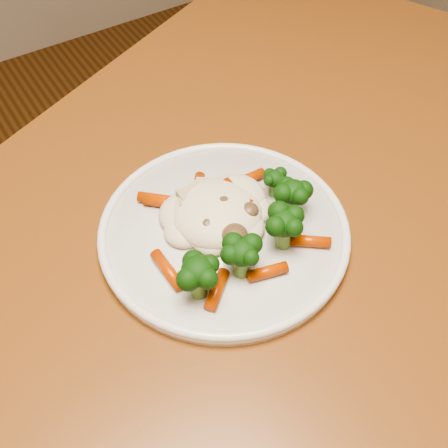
% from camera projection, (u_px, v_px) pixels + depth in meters
% --- Properties ---
extents(dining_table, '(1.32, 1.14, 0.75)m').
position_uv_depth(dining_table, '(276.00, 300.00, 0.67)').
color(dining_table, brown).
rests_on(dining_table, ground).
extents(plate, '(0.26, 0.26, 0.01)m').
position_uv_depth(plate, '(224.00, 233.00, 0.59)').
color(plate, white).
rests_on(plate, dining_table).
extents(meal, '(0.18, 0.17, 0.05)m').
position_uv_depth(meal, '(232.00, 220.00, 0.57)').
color(meal, '#F3E3C2').
rests_on(meal, plate).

